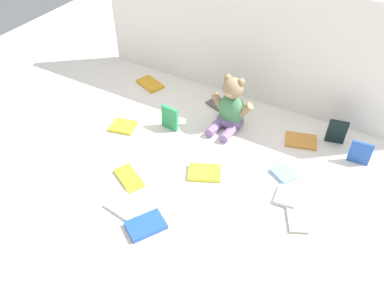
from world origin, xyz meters
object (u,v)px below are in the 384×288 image
(book_case_7, at_px, (360,153))
(book_case_11, at_px, (337,132))
(book_case_4, at_px, (170,118))
(book_case_12, at_px, (129,178))
(book_case_0, at_px, (123,126))
(book_case_9, at_px, (301,141))
(teddy_bear, at_px, (231,109))
(book_case_8, at_px, (297,220))
(book_case_2, at_px, (287,197))
(book_case_5, at_px, (146,225))
(book_case_6, at_px, (205,173))
(book_case_3, at_px, (150,84))
(book_case_13, at_px, (125,206))
(book_case_1, at_px, (217,104))
(book_case_10, at_px, (284,173))

(book_case_7, distance_m, book_case_11, 0.14)
(book_case_4, xyz_separation_m, book_case_12, (0.03, -0.35, -0.05))
(book_case_0, bearing_deg, book_case_9, -80.59)
(teddy_bear, distance_m, book_case_7, 0.56)
(teddy_bear, height_order, book_case_8, teddy_bear)
(book_case_9, bearing_deg, book_case_0, 95.56)
(book_case_2, relative_size, book_case_12, 0.67)
(book_case_9, bearing_deg, teddy_bear, 81.92)
(book_case_0, xyz_separation_m, book_case_2, (0.78, -0.04, 0.00))
(book_case_8, bearing_deg, book_case_9, 80.38)
(book_case_12, bearing_deg, book_case_4, 32.44)
(book_case_7, height_order, book_case_8, book_case_7)
(book_case_5, xyz_separation_m, book_case_7, (0.56, 0.70, 0.04))
(book_case_12, bearing_deg, book_case_7, -26.80)
(book_case_8, height_order, book_case_12, book_case_12)
(teddy_bear, distance_m, book_case_5, 0.66)
(book_case_6, height_order, book_case_8, book_case_6)
(book_case_3, relative_size, book_case_9, 1.05)
(book_case_2, height_order, book_case_13, book_case_2)
(book_case_2, distance_m, book_case_5, 0.53)
(book_case_2, bearing_deg, book_case_11, -104.98)
(book_case_0, relative_size, book_case_1, 1.20)
(book_case_4, distance_m, book_case_5, 0.55)
(book_case_13, bearing_deg, book_case_10, -38.23)
(book_case_12, height_order, book_case_13, same)
(book_case_0, xyz_separation_m, book_case_10, (0.73, 0.07, -0.00))
(book_case_1, height_order, book_case_10, book_case_10)
(teddy_bear, bearing_deg, book_case_2, -35.42)
(book_case_3, relative_size, book_case_4, 1.26)
(book_case_5, height_order, book_case_9, book_case_5)
(book_case_2, bearing_deg, book_case_6, 1.84)
(book_case_6, height_order, book_case_9, book_case_6)
(book_case_1, relative_size, book_case_9, 0.69)
(book_case_11, bearing_deg, book_case_12, -148.41)
(book_case_5, bearing_deg, book_case_8, -115.90)
(book_case_7, bearing_deg, book_case_8, -112.33)
(teddy_bear, relative_size, book_case_5, 1.93)
(book_case_11, bearing_deg, book_case_4, -170.72)
(book_case_10, bearing_deg, book_case_13, -14.77)
(book_case_2, bearing_deg, book_case_7, -124.46)
(book_case_3, height_order, book_case_13, book_case_3)
(book_case_4, bearing_deg, teddy_bear, 38.66)
(book_case_9, relative_size, book_case_11, 1.14)
(book_case_3, bearing_deg, book_case_1, -66.74)
(book_case_9, relative_size, book_case_13, 1.05)
(teddy_bear, xyz_separation_m, book_case_7, (0.56, 0.04, -0.04))
(book_case_3, xyz_separation_m, book_case_10, (0.83, -0.28, -0.00))
(teddy_bear, xyz_separation_m, book_case_12, (-0.20, -0.50, -0.09))
(book_case_0, distance_m, book_case_7, 1.01)
(book_case_6, bearing_deg, book_case_0, 54.94)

